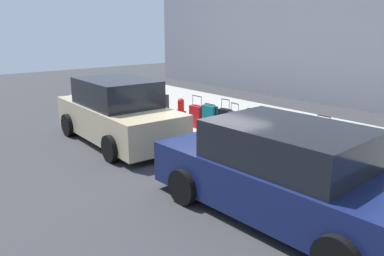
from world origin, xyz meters
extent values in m
plane|color=#333335|center=(0.00, 0.00, 0.00)|extent=(40.00, 40.00, 0.00)
cube|color=#9E9B93|center=(0.00, -2.50, 0.07)|extent=(18.00, 5.00, 0.14)
cube|color=#0F606B|center=(-2.82, -0.82, 0.52)|extent=(0.38, 0.25, 0.76)
cube|color=black|center=(-2.82, -0.82, 0.52)|extent=(0.38, 0.06, 0.78)
cylinder|color=gray|center=(-2.97, -0.81, 1.05)|extent=(0.02, 0.02, 0.30)
cylinder|color=gray|center=(-2.66, -0.82, 1.05)|extent=(0.02, 0.02, 0.30)
cylinder|color=black|center=(-2.82, -0.82, 1.20)|extent=(0.31, 0.04, 0.02)
cylinder|color=black|center=(-2.98, -0.81, 0.16)|extent=(0.04, 0.02, 0.04)
cylinder|color=black|center=(-2.66, -0.82, 0.16)|extent=(0.04, 0.02, 0.04)
cube|color=red|center=(-2.34, -0.70, 0.49)|extent=(0.34, 0.18, 0.69)
cube|color=black|center=(-2.34, -0.70, 0.49)|extent=(0.35, 0.03, 0.71)
cylinder|color=gray|center=(-2.48, -0.70, 0.99)|extent=(0.02, 0.02, 0.31)
cylinder|color=gray|center=(-2.20, -0.70, 0.99)|extent=(0.02, 0.02, 0.31)
cylinder|color=black|center=(-2.34, -0.70, 1.14)|extent=(0.28, 0.03, 0.02)
cylinder|color=black|center=(-2.49, -0.70, 0.16)|extent=(0.04, 0.02, 0.04)
cylinder|color=black|center=(-2.20, -0.70, 0.16)|extent=(0.04, 0.02, 0.04)
cube|color=#59601E|center=(-1.87, -0.83, 0.50)|extent=(0.36, 0.22, 0.73)
cube|color=black|center=(-1.87, -0.83, 0.50)|extent=(0.37, 0.04, 0.74)
cylinder|color=gray|center=(-2.02, -0.83, 0.89)|extent=(0.02, 0.02, 0.04)
cylinder|color=gray|center=(-1.73, -0.83, 0.89)|extent=(0.02, 0.02, 0.04)
cylinder|color=black|center=(-1.87, -0.83, 0.91)|extent=(0.30, 0.03, 0.02)
cylinder|color=black|center=(-2.03, -0.83, 0.16)|extent=(0.04, 0.02, 0.04)
cylinder|color=black|center=(-1.72, -0.83, 0.16)|extent=(0.04, 0.02, 0.04)
cube|color=maroon|center=(-1.33, -0.76, 0.47)|extent=(0.51, 0.29, 0.66)
cube|color=black|center=(-1.33, -0.76, 0.47)|extent=(0.50, 0.08, 0.67)
cylinder|color=gray|center=(-1.55, -0.75, 0.93)|extent=(0.02, 0.02, 0.27)
cylinder|color=gray|center=(-1.12, -0.77, 0.93)|extent=(0.02, 0.02, 0.27)
cylinder|color=black|center=(-1.33, -0.76, 1.06)|extent=(0.43, 0.05, 0.02)
cylinder|color=black|center=(-1.55, -0.75, 0.16)|extent=(0.05, 0.02, 0.04)
cylinder|color=black|center=(-1.11, -0.77, 0.16)|extent=(0.05, 0.02, 0.04)
cube|color=#9EA0A8|center=(-0.78, -0.84, 0.44)|extent=(0.38, 0.27, 0.61)
cube|color=black|center=(-0.78, -0.84, 0.44)|extent=(0.38, 0.06, 0.62)
cylinder|color=gray|center=(-0.94, -0.84, 0.88)|extent=(0.02, 0.02, 0.27)
cylinder|color=gray|center=(-0.62, -0.85, 0.88)|extent=(0.02, 0.02, 0.27)
cylinder|color=black|center=(-0.78, -0.84, 1.01)|extent=(0.32, 0.03, 0.02)
cylinder|color=black|center=(-0.94, -0.84, 0.16)|extent=(0.04, 0.02, 0.04)
cylinder|color=black|center=(-0.62, -0.85, 0.16)|extent=(0.04, 0.02, 0.04)
cube|color=navy|center=(-0.30, -0.71, 0.50)|extent=(0.35, 0.21, 0.73)
cube|color=black|center=(-0.30, -0.71, 0.50)|extent=(0.35, 0.06, 0.74)
cylinder|color=gray|center=(-0.44, -0.70, 0.99)|extent=(0.02, 0.02, 0.23)
cylinder|color=gray|center=(-0.16, -0.72, 0.99)|extent=(0.02, 0.02, 0.23)
cylinder|color=black|center=(-0.30, -0.71, 1.10)|extent=(0.28, 0.05, 0.02)
cylinder|color=black|center=(-0.45, -0.70, 0.16)|extent=(0.05, 0.02, 0.04)
cylinder|color=black|center=(-0.16, -0.72, 0.16)|extent=(0.05, 0.02, 0.04)
cube|color=black|center=(0.16, -0.82, 0.50)|extent=(0.35, 0.23, 0.72)
cube|color=black|center=(0.16, -0.82, 0.50)|extent=(0.35, 0.06, 0.73)
cylinder|color=gray|center=(0.02, -0.82, 0.99)|extent=(0.02, 0.02, 0.27)
cylinder|color=gray|center=(0.30, -0.81, 0.99)|extent=(0.02, 0.02, 0.27)
cylinder|color=black|center=(0.16, -0.82, 1.13)|extent=(0.28, 0.04, 0.02)
cylinder|color=black|center=(0.01, -0.82, 0.16)|extent=(0.05, 0.02, 0.04)
cylinder|color=black|center=(0.30, -0.81, 0.16)|extent=(0.05, 0.02, 0.04)
cube|color=#0F606B|center=(0.68, -0.73, 0.51)|extent=(0.47, 0.20, 0.75)
cube|color=black|center=(0.68, -0.73, 0.51)|extent=(0.48, 0.04, 0.76)
cylinder|color=gray|center=(0.47, -0.73, 0.91)|extent=(0.02, 0.02, 0.04)
cylinder|color=gray|center=(0.88, -0.73, 0.91)|extent=(0.02, 0.02, 0.04)
cylinder|color=black|center=(0.68, -0.73, 0.93)|extent=(0.41, 0.03, 0.02)
cylinder|color=black|center=(0.47, -0.73, 0.16)|extent=(0.04, 0.02, 0.04)
cylinder|color=black|center=(0.89, -0.73, 0.16)|extent=(0.04, 0.02, 0.04)
cube|color=red|center=(1.25, -0.73, 0.46)|extent=(0.44, 0.26, 0.65)
cube|color=black|center=(1.25, -0.73, 0.46)|extent=(0.44, 0.06, 0.66)
cylinder|color=gray|center=(1.06, -0.74, 0.93)|extent=(0.02, 0.02, 0.29)
cylinder|color=gray|center=(1.43, -0.72, 0.93)|extent=(0.02, 0.02, 0.29)
cylinder|color=black|center=(1.25, -0.73, 1.08)|extent=(0.38, 0.04, 0.02)
cylinder|color=black|center=(1.05, -0.74, 0.16)|extent=(0.04, 0.02, 0.04)
cylinder|color=black|center=(1.44, -0.72, 0.16)|extent=(0.04, 0.02, 0.04)
cylinder|color=red|center=(2.07, -0.78, 0.44)|extent=(0.20, 0.20, 0.60)
sphere|color=red|center=(2.07, -0.78, 0.79)|extent=(0.21, 0.21, 0.21)
cylinder|color=red|center=(2.22, -0.78, 0.47)|extent=(0.09, 0.10, 0.09)
cylinder|color=red|center=(1.92, -0.78, 0.47)|extent=(0.09, 0.10, 0.09)
cylinder|color=#333338|center=(2.58, -0.63, 0.55)|extent=(0.11, 0.11, 0.81)
cube|color=#141E4C|center=(-3.63, 1.54, 0.56)|extent=(4.70, 1.99, 0.76)
cube|color=black|center=(-3.63, 1.54, 1.25)|extent=(2.47, 1.77, 0.62)
cylinder|color=black|center=(-2.22, 2.51, 0.32)|extent=(0.65, 0.24, 0.64)
cylinder|color=black|center=(-2.16, 0.66, 0.32)|extent=(0.65, 0.24, 0.64)
cube|color=tan|center=(1.87, 1.54, 0.60)|extent=(4.45, 1.89, 0.84)
cube|color=black|center=(1.87, 1.54, 1.36)|extent=(2.34, 1.68, 0.69)
cylinder|color=black|center=(3.26, 2.36, 0.32)|extent=(0.65, 0.24, 0.64)
cylinder|color=black|center=(3.20, 0.61, 0.32)|extent=(0.65, 0.24, 0.64)
cylinder|color=black|center=(0.54, 2.46, 0.32)|extent=(0.65, 0.24, 0.64)
cylinder|color=black|center=(0.47, 0.71, 0.32)|extent=(0.65, 0.24, 0.64)
camera|label=1|loc=(-7.08, 6.35, 3.04)|focal=35.61mm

